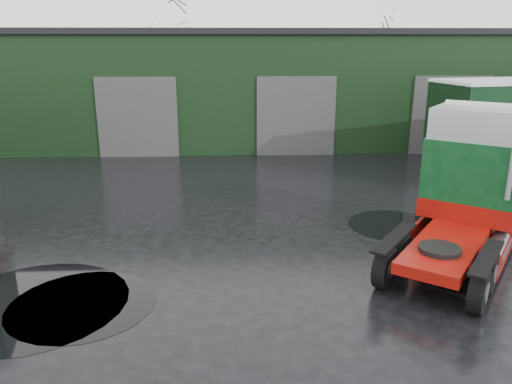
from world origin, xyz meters
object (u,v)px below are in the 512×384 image
(warehouse, at_px, (284,84))
(hero_tractor, at_px, (460,192))
(tree_back_a, at_px, (171,53))
(tree_back_b, at_px, (369,66))

(warehouse, bearing_deg, hero_tractor, -82.68)
(tree_back_a, bearing_deg, warehouse, -51.34)
(warehouse, xyz_separation_m, tree_back_b, (8.00, 10.00, 0.59))
(warehouse, xyz_separation_m, tree_back_a, (-8.00, 10.00, 1.59))
(warehouse, relative_size, hero_tractor, 5.01)
(tree_back_a, bearing_deg, tree_back_b, 0.00)
(tree_back_b, bearing_deg, warehouse, -128.66)
(tree_back_a, bearing_deg, hero_tractor, -70.38)
(hero_tractor, xyz_separation_m, tree_back_b, (5.50, 29.46, 1.74))
(warehouse, relative_size, tree_back_a, 3.41)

